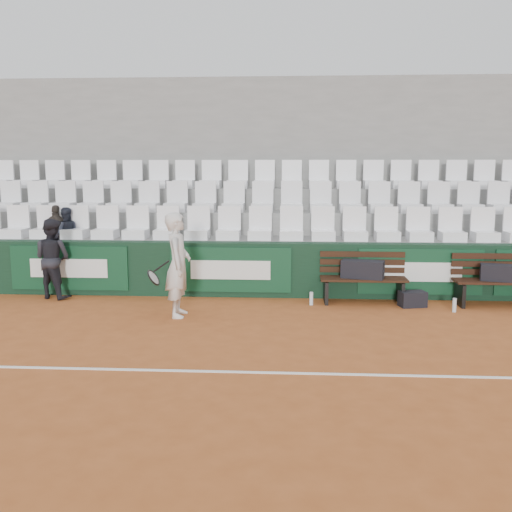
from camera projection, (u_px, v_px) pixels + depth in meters
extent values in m
plane|color=#AC5626|center=(214.00, 372.00, 6.65)|extent=(80.00, 80.00, 0.00)
cube|color=white|center=(214.00, 371.00, 6.65)|extent=(18.00, 0.06, 0.01)
cube|color=#10301D|center=(242.00, 269.00, 10.52)|extent=(18.00, 0.30, 1.00)
cube|color=#0C381E|center=(69.00, 268.00, 10.54)|extent=(2.20, 0.04, 0.82)
cube|color=#0C381E|center=(231.00, 270.00, 10.36)|extent=(2.20, 0.04, 0.82)
cube|color=#0C381E|center=(420.00, 272.00, 10.16)|extent=(2.20, 0.04, 0.82)
cube|color=gray|center=(245.00, 264.00, 11.14)|extent=(18.00, 0.95, 1.00)
cube|color=gray|center=(249.00, 246.00, 12.04)|extent=(18.00, 0.95, 1.45)
cube|color=gray|center=(252.00, 230.00, 12.94)|extent=(18.00, 0.95, 1.90)
cube|color=gray|center=(253.00, 174.00, 13.36)|extent=(18.00, 0.30, 4.40)
cube|color=white|center=(244.00, 223.00, 10.84)|extent=(11.90, 0.44, 0.63)
cube|color=silver|center=(248.00, 197.00, 11.71)|extent=(11.90, 0.44, 0.63)
cube|color=white|center=(251.00, 174.00, 12.57)|extent=(11.90, 0.44, 0.63)
cube|color=black|center=(363.00, 290.00, 10.00)|extent=(1.50, 0.56, 0.45)
cube|color=black|center=(498.00, 293.00, 9.78)|extent=(1.50, 0.56, 0.45)
cube|color=black|center=(363.00, 269.00, 9.93)|extent=(0.78, 0.50, 0.31)
cube|color=black|center=(499.00, 273.00, 9.69)|extent=(0.65, 0.41, 0.28)
cube|color=black|center=(412.00, 299.00, 9.75)|extent=(0.49, 0.36, 0.27)
cylinder|color=silver|center=(311.00, 299.00, 9.86)|extent=(0.06, 0.06, 0.23)
cylinder|color=silver|center=(454.00, 305.00, 9.39)|extent=(0.07, 0.07, 0.23)
imported|color=silver|center=(178.00, 265.00, 9.03)|extent=(0.43, 0.63, 1.66)
torus|color=black|center=(154.00, 278.00, 9.09)|extent=(0.19, 0.30, 0.26)
cylinder|color=black|center=(161.00, 266.00, 9.05)|extent=(0.26, 0.03, 0.20)
imported|color=black|center=(53.00, 258.00, 10.33)|extent=(0.85, 0.76, 1.45)
imported|color=#2F2A26|center=(56.00, 210.00, 11.07)|extent=(0.67, 0.34, 1.09)
imported|color=#212531|center=(65.00, 211.00, 11.07)|extent=(0.61, 0.55, 1.04)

